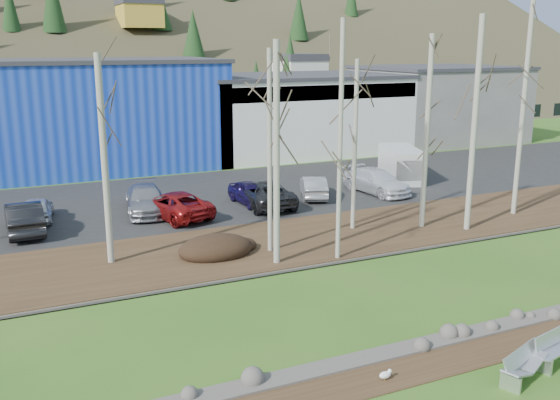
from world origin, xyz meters
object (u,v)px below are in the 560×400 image
car_7 (376,181)px  car_0 (37,209)px  van_white (402,164)px  car_4 (251,193)px  car_6 (264,193)px  car_2 (174,205)px  car_3 (145,200)px  car_5 (314,187)px  bench_damaged (523,365)px  car_1 (24,217)px  seagull (385,375)px  bench_intact (557,347)px

car_7 → car_0: bearing=167.1°
car_7 → van_white: size_ratio=0.94×
car_4 → car_6: 0.90m
van_white → car_7: bearing=-125.7°
car_2 → car_3: 2.02m
car_0 → car_3: (5.66, -0.71, 0.09)m
car_5 → van_white: bearing=-144.2°
car_2 → car_4: car_2 is taller
bench_damaged → car_3: size_ratio=0.39×
van_white → car_1: bearing=-153.8°
car_4 → van_white: (12.13, 1.82, 0.44)m
car_3 → van_white: van_white is taller
car_0 → car_2: car_2 is taller
seagull → car_7: bearing=57.8°
seagull → car_2: car_2 is taller
car_6 → bench_damaged: bearing=91.0°
car_4 → car_0: bearing=169.8°
car_1 → car_7: size_ratio=0.94×
bench_damaged → car_4: bearing=69.5°
car_6 → car_2: bearing=6.5°
bench_damaged → car_1: 24.25m
car_5 → seagull: bearing=89.7°
bench_intact → car_1: 24.86m
seagull → bench_damaged: bearing=-23.3°
car_7 → van_white: (3.75, 2.51, 0.36)m
car_7 → bench_damaged: bearing=-119.8°
car_7 → bench_intact: bearing=-116.2°
bench_damaged → car_1: bearing=100.6°
van_white → car_3: bearing=-155.8°
bench_damaged → seagull: size_ratio=4.54×
car_3 → car_5: size_ratio=1.27×
bench_damaged → car_7: bearing=47.8°
car_0 → van_white: 23.92m
car_1 → van_white: size_ratio=0.88×
bench_intact → car_3: car_3 is taller
bench_damaged → car_2: car_2 is taller
bench_damaged → bench_intact: bearing=-9.4°
seagull → car_4: 20.42m
car_2 → car_3: car_3 is taller
bench_damaged → car_0: (-11.40, 22.96, 0.36)m
seagull → car_5: size_ratio=0.11×
bench_intact → van_white: size_ratio=0.38×
car_1 → car_4: bearing=-178.2°
car_1 → car_7: bearing=178.7°
car_5 → van_white: 8.24m
car_2 → car_7: (13.32, 0.31, 0.03)m
bench_intact → van_white: van_white is taller
seagull → car_6: bearing=77.2°
bench_intact → van_white: bearing=52.6°
seagull → car_6: car_6 is taller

